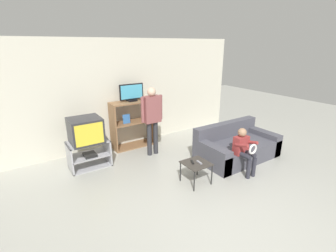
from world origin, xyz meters
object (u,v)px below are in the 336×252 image
Objects in this scene: snack_table at (196,165)px; remote_control_white at (199,162)px; remote_control_black at (192,162)px; television_flat at (131,93)px; couch at (236,147)px; media_shelf at (133,124)px; person_standing_adult at (152,115)px; tv_stand at (89,154)px; person_seated_child at (244,148)px; television_main at (85,130)px.

snack_table is 3.18× the size of remote_control_white.
snack_table is 0.08m from remote_control_white.
remote_control_black is (-0.05, 0.05, 0.06)m from snack_table.
television_flat reaches higher than couch.
remote_control_black is at bearing -168.74° from couch.
media_shelf is 0.79m from person_standing_adult.
tv_stand is 5.63× the size of remote_control_white.
person_seated_child is (1.24, -2.42, -0.05)m from media_shelf.
tv_stand is at bearing -158.91° from media_shelf.
snack_table is (0.20, -2.23, -0.99)m from television_flat.
snack_table is at bearing -19.17° from remote_control_black.
remote_control_white is (0.27, -2.24, -0.17)m from media_shelf.
television_flat is 4.17× the size of remote_control_black.
tv_stand is 1.36m from media_shelf.
remote_control_white is at bearing -164.87° from couch.
media_shelf is 2.26m from remote_control_white.
person_seated_child is (0.97, -0.18, 0.12)m from remote_control_white.
snack_table is 0.09m from remote_control_black.
media_shelf is at bearing 21.19° from television_main.
couch is at bearing -47.89° from media_shelf.
media_shelf is 2.17m from remote_control_black.
remote_control_white is 0.16× the size of person_seated_child.
person_seated_child is (-0.44, -0.56, 0.29)m from couch.
media_shelf is at bearing 104.39° from person_standing_adult.
snack_table is (1.48, -1.72, -0.45)m from television_main.
couch is at bearing -25.31° from tv_stand.
tv_stand is 1.58m from person_standing_adult.
person_seated_child is at bearing -11.78° from snack_table.
couch is at bearing 52.14° from person_seated_child.
television_flat reaches higher than remote_control_white.
person_seated_child is at bearing -3.46° from remote_control_white.
television_flat is at bearing 95.18° from snack_table.
television_main is 0.53× the size of media_shelf.
remote_control_black is at bearing 147.30° from remote_control_white.
snack_table is at bearing -49.24° from television_main.
couch is 1.98× the size of person_seated_child.
couch is at bearing -38.04° from person_standing_adult.
couch is 2.03m from person_standing_adult.
television_main is 1.48m from television_flat.
person_seated_child is (1.07, -0.26, 0.12)m from remote_control_black.
couch is (1.66, -1.88, -1.10)m from television_flat.
television_flat reaches higher than snack_table.
television_flat is 2.85m from person_seated_child.
snack_table is (0.22, -2.21, -0.23)m from media_shelf.
remote_control_white is 1.65m from person_standing_adult.
media_shelf is 8.04× the size of remote_control_black.
television_main is 0.39× the size of person_standing_adult.
person_standing_adult reaches higher than person_seated_child.
snack_table is at bearing 151.14° from remote_control_white.
remote_control_black and remote_control_white have the same top height.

